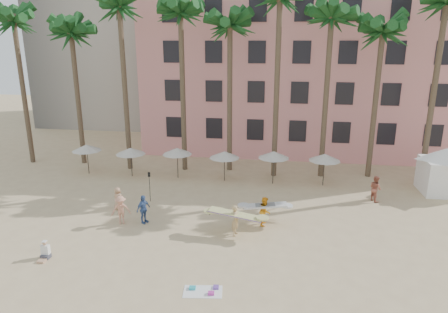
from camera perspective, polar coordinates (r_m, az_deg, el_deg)
ground at (r=21.89m, az=-2.39°, el=-14.55°), size 120.00×120.00×0.00m
pink_hotel at (r=44.67m, az=13.21°, el=11.70°), size 35.00×14.00×16.00m
palm_row at (r=33.64m, az=3.43°, el=19.21°), size 44.40×5.40×16.30m
umbrella_row at (r=32.88m, az=-3.39°, el=0.55°), size 22.50×2.70×2.73m
cabana at (r=34.31m, az=28.93°, el=-1.29°), size 4.57×4.57×3.50m
beach_towel at (r=19.54m, az=-2.88°, el=-18.62°), size 1.91×1.22×0.14m
carrier_yellow at (r=23.91m, az=1.67°, el=-8.85°), size 3.30×1.20×1.90m
carrier_white at (r=25.36m, az=5.88°, el=-7.63°), size 2.79×1.11×1.84m
beachgoers at (r=26.72m, az=-2.85°, el=-6.41°), size 18.77×7.48×1.91m
paddle at (r=29.07m, az=-10.60°, el=-3.74°), size 0.18×0.04×2.23m
seated_man at (r=23.82m, az=-24.21°, el=-12.42°), size 0.44×0.77×0.99m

